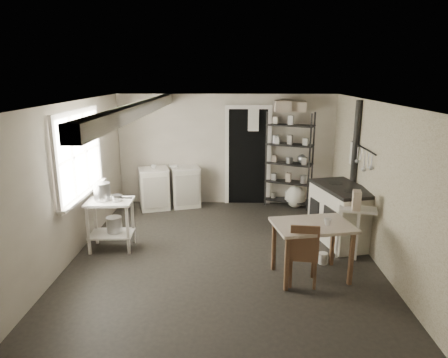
{
  "coord_description": "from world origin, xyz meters",
  "views": [
    {
      "loc": [
        0.14,
        -5.71,
        2.68
      ],
      "look_at": [
        0.0,
        0.3,
        1.1
      ],
      "focal_mm": 32.0,
      "sensor_mm": 36.0,
      "label": 1
    }
  ],
  "objects_px": {
    "shelf_rack": "(289,162)",
    "flour_sack": "(295,196)",
    "stockpot": "(102,191)",
    "work_table": "(311,251)",
    "prep_table": "(111,225)",
    "chair": "(303,249)",
    "stove": "(341,216)",
    "base_cabinets": "(170,185)"
  },
  "relations": [
    {
      "from": "shelf_rack",
      "to": "flour_sack",
      "type": "height_order",
      "value": "shelf_rack"
    },
    {
      "from": "stockpot",
      "to": "work_table",
      "type": "relative_size",
      "value": 0.27
    },
    {
      "from": "prep_table",
      "to": "chair",
      "type": "bearing_deg",
      "value": -19.7
    },
    {
      "from": "stove",
      "to": "flour_sack",
      "type": "distance_m",
      "value": 1.78
    },
    {
      "from": "stockpot",
      "to": "chair",
      "type": "distance_m",
      "value": 3.13
    },
    {
      "from": "shelf_rack",
      "to": "flour_sack",
      "type": "bearing_deg",
      "value": -16.5
    },
    {
      "from": "shelf_rack",
      "to": "work_table",
      "type": "distance_m",
      "value": 3.11
    },
    {
      "from": "stockpot",
      "to": "chair",
      "type": "xyz_separation_m",
      "value": [
        2.93,
        -1.02,
        -0.45
      ]
    },
    {
      "from": "flour_sack",
      "to": "prep_table",
      "type": "bearing_deg",
      "value": -146.86
    },
    {
      "from": "base_cabinets",
      "to": "flour_sack",
      "type": "distance_m",
      "value": 2.61
    },
    {
      "from": "flour_sack",
      "to": "work_table",
      "type": "bearing_deg",
      "value": -94.6
    },
    {
      "from": "base_cabinets",
      "to": "flour_sack",
      "type": "bearing_deg",
      "value": -16.63
    },
    {
      "from": "prep_table",
      "to": "work_table",
      "type": "height_order",
      "value": "prep_table"
    },
    {
      "from": "stockpot",
      "to": "chair",
      "type": "height_order",
      "value": "stockpot"
    },
    {
      "from": "work_table",
      "to": "flour_sack",
      "type": "height_order",
      "value": "work_table"
    },
    {
      "from": "shelf_rack",
      "to": "prep_table",
      "type": "bearing_deg",
      "value": -121.67
    },
    {
      "from": "work_table",
      "to": "shelf_rack",
      "type": "bearing_deg",
      "value": 88.23
    },
    {
      "from": "base_cabinets",
      "to": "work_table",
      "type": "relative_size",
      "value": 1.25
    },
    {
      "from": "chair",
      "to": "shelf_rack",
      "type": "bearing_deg",
      "value": 91.79
    },
    {
      "from": "prep_table",
      "to": "base_cabinets",
      "type": "distance_m",
      "value": 2.17
    },
    {
      "from": "stove",
      "to": "chair",
      "type": "distance_m",
      "value": 1.65
    },
    {
      "from": "stove",
      "to": "work_table",
      "type": "bearing_deg",
      "value": -134.67
    },
    {
      "from": "prep_table",
      "to": "work_table",
      "type": "xyz_separation_m",
      "value": [
        2.96,
        -0.85,
        -0.02
      ]
    },
    {
      "from": "shelf_rack",
      "to": "stove",
      "type": "height_order",
      "value": "shelf_rack"
    },
    {
      "from": "chair",
      "to": "flour_sack",
      "type": "xyz_separation_m",
      "value": [
        0.38,
        3.1,
        -0.24
      ]
    },
    {
      "from": "base_cabinets",
      "to": "stove",
      "type": "height_order",
      "value": "stove"
    },
    {
      "from": "base_cabinets",
      "to": "flour_sack",
      "type": "xyz_separation_m",
      "value": [
        2.6,
        0.01,
        -0.22
      ]
    },
    {
      "from": "chair",
      "to": "stove",
      "type": "bearing_deg",
      "value": 64.37
    },
    {
      "from": "work_table",
      "to": "base_cabinets",
      "type": "bearing_deg",
      "value": 128.9
    },
    {
      "from": "base_cabinets",
      "to": "chair",
      "type": "relative_size",
      "value": 1.46
    },
    {
      "from": "work_table",
      "to": "chair",
      "type": "height_order",
      "value": "chair"
    },
    {
      "from": "chair",
      "to": "stockpot",
      "type": "bearing_deg",
      "value": 166.71
    },
    {
      "from": "shelf_rack",
      "to": "flour_sack",
      "type": "distance_m",
      "value": 0.73
    },
    {
      "from": "stockpot",
      "to": "stove",
      "type": "xyz_separation_m",
      "value": [
        3.79,
        0.38,
        -0.5
      ]
    },
    {
      "from": "prep_table",
      "to": "stockpot",
      "type": "relative_size",
      "value": 2.94
    },
    {
      "from": "work_table",
      "to": "chair",
      "type": "bearing_deg",
      "value": -130.85
    },
    {
      "from": "prep_table",
      "to": "chair",
      "type": "height_order",
      "value": "chair"
    },
    {
      "from": "stockpot",
      "to": "work_table",
      "type": "height_order",
      "value": "stockpot"
    },
    {
      "from": "prep_table",
      "to": "chair",
      "type": "distance_m",
      "value": 3.0
    },
    {
      "from": "shelf_rack",
      "to": "work_table",
      "type": "xyz_separation_m",
      "value": [
        -0.09,
        -3.05,
        -0.57
      ]
    },
    {
      "from": "stockpot",
      "to": "stove",
      "type": "bearing_deg",
      "value": 5.72
    },
    {
      "from": "stockpot",
      "to": "stove",
      "type": "height_order",
      "value": "stockpot"
    }
  ]
}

